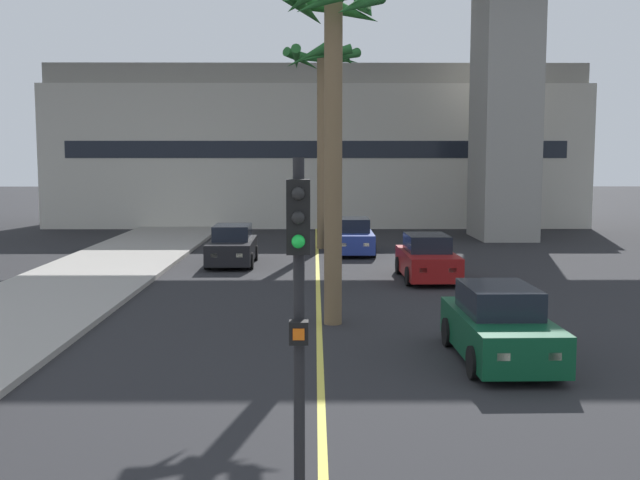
% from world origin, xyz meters
% --- Properties ---
extents(lane_stripe_center, '(0.14, 56.00, 0.01)m').
position_xyz_m(lane_stripe_center, '(0.00, 24.00, 0.00)').
color(lane_stripe_center, '#DBCC4C').
rests_on(lane_stripe_center, ground).
extents(pier_building_backdrop, '(32.58, 8.04, 9.70)m').
position_xyz_m(pier_building_backdrop, '(0.00, 47.11, 4.79)').
color(pier_building_backdrop, beige).
rests_on(pier_building_backdrop, ground).
extents(car_queue_front, '(1.86, 4.12, 1.56)m').
position_xyz_m(car_queue_front, '(-3.36, 28.17, 0.72)').
color(car_queue_front, black).
rests_on(car_queue_front, ground).
extents(car_queue_second, '(1.85, 4.11, 1.56)m').
position_xyz_m(car_queue_second, '(1.57, 31.59, 0.72)').
color(car_queue_second, navy).
rests_on(car_queue_second, ground).
extents(car_queue_third, '(1.89, 4.13, 1.56)m').
position_xyz_m(car_queue_third, '(3.72, 13.87, 0.72)').
color(car_queue_third, '#0C4728').
rests_on(car_queue_third, ground).
extents(car_queue_fourth, '(1.90, 4.13, 1.56)m').
position_xyz_m(car_queue_fourth, '(3.78, 24.43, 0.72)').
color(car_queue_fourth, maroon).
rests_on(car_queue_fourth, ground).
extents(traffic_light_median_near, '(0.24, 0.37, 4.20)m').
position_xyz_m(traffic_light_median_near, '(-0.28, 6.21, 2.71)').
color(traffic_light_median_near, black).
rests_on(traffic_light_median_near, ground).
extents(traffic_light_median_far, '(0.24, 0.37, 4.20)m').
position_xyz_m(traffic_light_median_far, '(0.56, 22.20, 2.71)').
color(traffic_light_median_far, black).
rests_on(traffic_light_median_far, ground).
extents(palm_tree_near_median, '(3.63, 3.61, 9.26)m').
position_xyz_m(palm_tree_near_median, '(0.24, 33.47, 7.31)').
color(palm_tree_near_median, brown).
rests_on(palm_tree_near_median, ground).
extents(palm_tree_mid_median, '(2.67, 2.67, 8.44)m').
position_xyz_m(palm_tree_mid_median, '(0.38, 17.43, 6.34)').
color(palm_tree_mid_median, brown).
rests_on(palm_tree_mid_median, ground).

